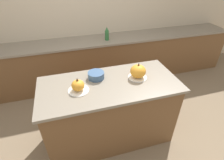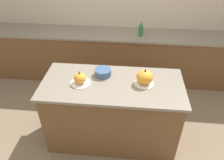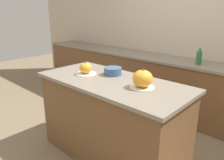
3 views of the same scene
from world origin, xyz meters
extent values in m
plane|color=#847056|center=(0.00, 0.00, 0.00)|extent=(12.00, 12.00, 0.00)
cube|color=beige|center=(0.00, 1.81, 1.25)|extent=(8.00, 0.06, 2.50)
cube|color=brown|center=(0.00, 0.00, 0.45)|extent=(1.62, 0.71, 0.90)
cube|color=gray|center=(0.00, 0.00, 0.91)|extent=(1.68, 0.77, 0.03)
cube|color=brown|center=(0.00, 1.48, 0.44)|extent=(6.00, 0.56, 0.87)
cube|color=gray|center=(0.00, 1.48, 0.89)|extent=(6.00, 0.60, 0.03)
cylinder|color=white|center=(-0.37, -0.03, 0.94)|extent=(0.24, 0.24, 0.01)
ellipsoid|color=orange|center=(-0.37, -0.03, 1.00)|extent=(0.14, 0.14, 0.13)
cone|color=brown|center=(-0.37, -0.03, 1.08)|extent=(0.03, 0.03, 0.04)
cylinder|color=white|center=(0.37, 0.03, 0.94)|extent=(0.23, 0.23, 0.01)
ellipsoid|color=orange|center=(0.37, 0.03, 1.02)|extent=(0.19, 0.19, 0.16)
cone|color=brown|center=(0.37, 0.03, 1.12)|extent=(0.03, 0.03, 0.04)
cylinder|color=#2D6B38|center=(0.34, 1.42, 0.99)|extent=(0.08, 0.08, 0.17)
cone|color=#2D6B38|center=(0.34, 1.42, 1.12)|extent=(0.07, 0.07, 0.07)
cylinder|color=#3D5B84|center=(-0.13, 0.16, 0.97)|extent=(0.20, 0.20, 0.08)
camera|label=1|loc=(-0.45, -1.63, 2.14)|focal=28.00mm
camera|label=2|loc=(0.19, -2.04, 2.46)|focal=35.00mm
camera|label=3|loc=(1.49, -1.59, 1.64)|focal=35.00mm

